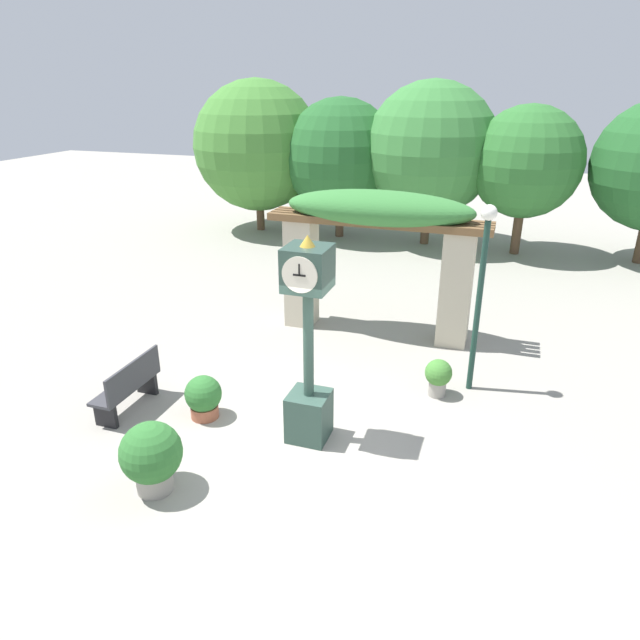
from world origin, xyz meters
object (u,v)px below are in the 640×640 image
object	(u,v)px
potted_plant_far_left	(438,376)
park_bench	(129,386)
lamp_post	(482,277)
pedestal_clock	(309,349)
potted_plant_near_right	(151,456)
potted_plant_near_left	(203,397)

from	to	relation	value
potted_plant_far_left	park_bench	xyz separation A→B (m)	(-4.67, -2.07, 0.05)
park_bench	lamp_post	size ratio (longest dim) A/B	0.42
pedestal_clock	potted_plant_far_left	xyz separation A→B (m)	(1.65, 1.86, -1.10)
park_bench	potted_plant_near_right	bearing A→B (deg)	43.61
potted_plant_far_left	lamp_post	size ratio (longest dim) A/B	0.21
potted_plant_near_left	potted_plant_far_left	distance (m)	3.91
potted_plant_near_left	pedestal_clock	bearing A→B (deg)	0.47
potted_plant_far_left	lamp_post	world-z (taller)	lamp_post
pedestal_clock	potted_plant_near_left	world-z (taller)	pedestal_clock
park_bench	lamp_post	bearing A→B (deg)	115.71
potted_plant_far_left	lamp_post	distance (m)	1.80
potted_plant_near_left	potted_plant_near_right	size ratio (longest dim) A/B	0.73
potted_plant_far_left	lamp_post	bearing A→B (deg)	40.21
lamp_post	potted_plant_far_left	bearing A→B (deg)	-139.79
potted_plant_near_left	park_bench	world-z (taller)	park_bench
potted_plant_far_left	park_bench	world-z (taller)	park_bench
potted_plant_near_left	potted_plant_near_right	distance (m)	1.79
potted_plant_near_right	lamp_post	xyz separation A→B (m)	(3.67, 4.07, 1.52)
potted_plant_far_left	park_bench	distance (m)	5.11
pedestal_clock	lamp_post	bearing A→B (deg)	46.73
pedestal_clock	park_bench	bearing A→B (deg)	-176.14
potted_plant_near_left	potted_plant_near_right	world-z (taller)	potted_plant_near_right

